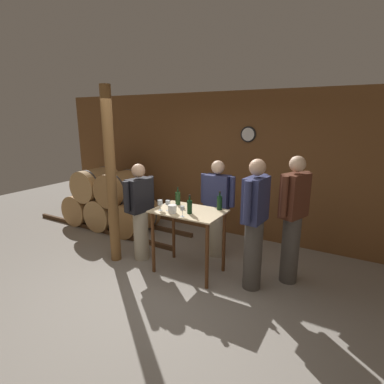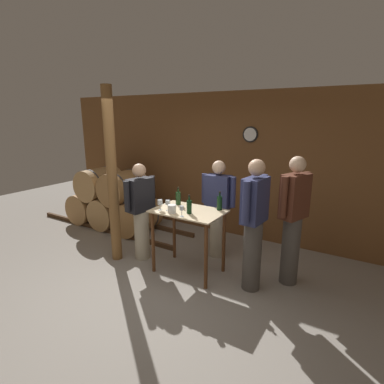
{
  "view_description": "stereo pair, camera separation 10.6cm",
  "coord_description": "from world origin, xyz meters",
  "px_view_note": "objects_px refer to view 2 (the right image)",
  "views": [
    {
      "loc": [
        2.11,
        -2.75,
        2.26
      ],
      "look_at": [
        0.03,
        0.84,
        1.2
      ],
      "focal_mm": 28.0,
      "sensor_mm": 36.0,
      "label": 1
    },
    {
      "loc": [
        2.2,
        -2.7,
        2.26
      ],
      "look_at": [
        0.03,
        0.84,
        1.2
      ],
      "focal_mm": 28.0,
      "sensor_mm": 36.0,
      "label": 2
    }
  ],
  "objects_px": {
    "person_visitor_bearded": "(141,210)",
    "person_visitor_near_door": "(293,218)",
    "person_visitor_with_scarf": "(254,223)",
    "wine_glass_near_right": "(182,209)",
    "ice_bucket": "(172,209)",
    "wooden_post": "(112,177)",
    "wine_bottle_center": "(220,203)",
    "wine_glass_near_center": "(168,203)",
    "wine_glass_near_left": "(160,203)",
    "wine_bottle_far_left": "(178,198)",
    "wine_bottle_left": "(189,206)",
    "person_host": "(218,207)"
  },
  "relations": [
    {
      "from": "person_visitor_bearded",
      "to": "person_visitor_near_door",
      "type": "height_order",
      "value": "person_visitor_near_door"
    },
    {
      "from": "person_visitor_near_door",
      "to": "person_visitor_with_scarf",
      "type": "bearing_deg",
      "value": -133.08
    },
    {
      "from": "wine_glass_near_right",
      "to": "ice_bucket",
      "type": "height_order",
      "value": "wine_glass_near_right"
    },
    {
      "from": "wooden_post",
      "to": "person_visitor_with_scarf",
      "type": "distance_m",
      "value": 2.24
    },
    {
      "from": "wine_bottle_center",
      "to": "wine_glass_near_center",
      "type": "xyz_separation_m",
      "value": [
        -0.61,
        -0.41,
        0.01
      ]
    },
    {
      "from": "wine_glass_near_left",
      "to": "wine_glass_near_right",
      "type": "xyz_separation_m",
      "value": [
        0.42,
        -0.07,
        -0.0
      ]
    },
    {
      "from": "wine_bottle_far_left",
      "to": "wine_glass_near_left",
      "type": "height_order",
      "value": "wine_bottle_far_left"
    },
    {
      "from": "wine_bottle_far_left",
      "to": "wine_bottle_center",
      "type": "xyz_separation_m",
      "value": [
        0.65,
        0.08,
        0.0
      ]
    },
    {
      "from": "person_visitor_with_scarf",
      "to": "person_visitor_bearded",
      "type": "height_order",
      "value": "person_visitor_with_scarf"
    },
    {
      "from": "wine_glass_near_right",
      "to": "person_visitor_bearded",
      "type": "xyz_separation_m",
      "value": [
        -0.94,
        0.25,
        -0.24
      ]
    },
    {
      "from": "wine_bottle_center",
      "to": "person_visitor_near_door",
      "type": "relative_size",
      "value": 0.15
    },
    {
      "from": "wine_glass_near_left",
      "to": "ice_bucket",
      "type": "xyz_separation_m",
      "value": [
        0.22,
        -0.01,
        -0.05
      ]
    },
    {
      "from": "wine_glass_near_right",
      "to": "wine_glass_near_center",
      "type": "bearing_deg",
      "value": 159.26
    },
    {
      "from": "wine_bottle_far_left",
      "to": "ice_bucket",
      "type": "relative_size",
      "value": 2.33
    },
    {
      "from": "ice_bucket",
      "to": "wine_bottle_left",
      "type": "bearing_deg",
      "value": 25.9
    },
    {
      "from": "wine_bottle_far_left",
      "to": "person_visitor_near_door",
      "type": "bearing_deg",
      "value": 10.27
    },
    {
      "from": "wine_bottle_left",
      "to": "wine_bottle_center",
      "type": "height_order",
      "value": "wine_bottle_center"
    },
    {
      "from": "person_visitor_with_scarf",
      "to": "person_visitor_near_door",
      "type": "height_order",
      "value": "person_visitor_near_door"
    },
    {
      "from": "person_visitor_with_scarf",
      "to": "person_visitor_near_door",
      "type": "bearing_deg",
      "value": 46.92
    },
    {
      "from": "wine_bottle_left",
      "to": "wine_bottle_center",
      "type": "distance_m",
      "value": 0.46
    },
    {
      "from": "wine_glass_near_right",
      "to": "person_visitor_with_scarf",
      "type": "bearing_deg",
      "value": 20.02
    },
    {
      "from": "wine_glass_near_left",
      "to": "wine_glass_near_center",
      "type": "distance_m",
      "value": 0.11
    },
    {
      "from": "wine_bottle_far_left",
      "to": "person_visitor_bearded",
      "type": "bearing_deg",
      "value": -161.92
    },
    {
      "from": "wooden_post",
      "to": "wine_bottle_far_left",
      "type": "relative_size",
      "value": 9.99
    },
    {
      "from": "wine_glass_near_right",
      "to": "person_visitor_with_scarf",
      "type": "distance_m",
      "value": 0.96
    },
    {
      "from": "person_host",
      "to": "wine_bottle_left",
      "type": "bearing_deg",
      "value": -93.1
    },
    {
      "from": "person_visitor_bearded",
      "to": "person_host",
      "type": "bearing_deg",
      "value": 35.35
    },
    {
      "from": "ice_bucket",
      "to": "person_visitor_bearded",
      "type": "bearing_deg",
      "value": 165.37
    },
    {
      "from": "person_visitor_with_scarf",
      "to": "wine_bottle_center",
      "type": "bearing_deg",
      "value": 160.95
    },
    {
      "from": "wine_bottle_left",
      "to": "wine_glass_near_left",
      "type": "xyz_separation_m",
      "value": [
        -0.43,
        -0.09,
        0.01
      ]
    },
    {
      "from": "wine_bottle_left",
      "to": "wine_glass_near_right",
      "type": "height_order",
      "value": "wine_bottle_left"
    },
    {
      "from": "wine_bottle_center",
      "to": "person_visitor_with_scarf",
      "type": "xyz_separation_m",
      "value": [
        0.59,
        -0.2,
        -0.13
      ]
    },
    {
      "from": "wooden_post",
      "to": "wine_glass_near_center",
      "type": "bearing_deg",
      "value": 5.94
    },
    {
      "from": "wine_glass_near_right",
      "to": "ice_bucket",
      "type": "bearing_deg",
      "value": 163.47
    },
    {
      "from": "ice_bucket",
      "to": "person_visitor_near_door",
      "type": "bearing_deg",
      "value": 24.7
    },
    {
      "from": "ice_bucket",
      "to": "person_visitor_with_scarf",
      "type": "height_order",
      "value": "person_visitor_with_scarf"
    },
    {
      "from": "wine_bottle_far_left",
      "to": "wine_glass_near_left",
      "type": "bearing_deg",
      "value": -99.51
    },
    {
      "from": "person_host",
      "to": "person_visitor_near_door",
      "type": "distance_m",
      "value": 1.25
    },
    {
      "from": "wine_bottle_center",
      "to": "person_visitor_bearded",
      "type": "xyz_separation_m",
      "value": [
        -1.24,
        -0.28,
        -0.24
      ]
    },
    {
      "from": "wine_glass_near_left",
      "to": "wine_bottle_center",
      "type": "bearing_deg",
      "value": 32.4
    },
    {
      "from": "wine_glass_near_center",
      "to": "wine_glass_near_left",
      "type": "bearing_deg",
      "value": -157.2
    },
    {
      "from": "wine_bottle_far_left",
      "to": "person_host",
      "type": "bearing_deg",
      "value": 51.38
    },
    {
      "from": "wine_glass_near_left",
      "to": "person_host",
      "type": "distance_m",
      "value": 1.03
    },
    {
      "from": "wine_bottle_center",
      "to": "wine_glass_near_left",
      "type": "height_order",
      "value": "wine_bottle_center"
    },
    {
      "from": "ice_bucket",
      "to": "person_visitor_near_door",
      "type": "xyz_separation_m",
      "value": [
        1.48,
        0.68,
        -0.07
      ]
    },
    {
      "from": "person_visitor_with_scarf",
      "to": "person_visitor_bearded",
      "type": "distance_m",
      "value": 1.84
    },
    {
      "from": "wine_bottle_left",
      "to": "person_visitor_bearded",
      "type": "xyz_separation_m",
      "value": [
        -0.96,
        0.09,
        -0.24
      ]
    },
    {
      "from": "wine_glass_near_left",
      "to": "person_host",
      "type": "xyz_separation_m",
      "value": [
        0.48,
        0.89,
        -0.23
      ]
    },
    {
      "from": "wooden_post",
      "to": "person_host",
      "type": "height_order",
      "value": "wooden_post"
    },
    {
      "from": "wooden_post",
      "to": "person_visitor_with_scarf",
      "type": "bearing_deg",
      "value": 8.02
    }
  ]
}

